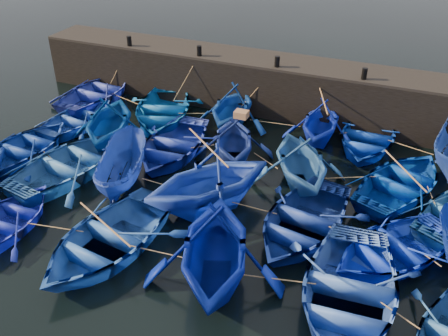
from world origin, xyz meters
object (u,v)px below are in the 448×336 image
at_px(boat_0, 98,91).
at_px(boat_8, 172,144).
at_px(wooden_crate, 241,114).
at_px(boat_13, 25,147).

height_order(boat_0, boat_8, boat_0).
bearing_deg(wooden_crate, boat_8, -167.70).
distance_m(boat_0, boat_8, 7.19).
relative_size(boat_0, boat_13, 1.08).
bearing_deg(boat_0, boat_13, 99.03).
bearing_deg(boat_8, wooden_crate, 8.19).
bearing_deg(boat_13, boat_8, -151.52).
bearing_deg(boat_0, wooden_crate, 165.73).
distance_m(boat_0, boat_13, 6.15).
bearing_deg(wooden_crate, boat_0, 162.19).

